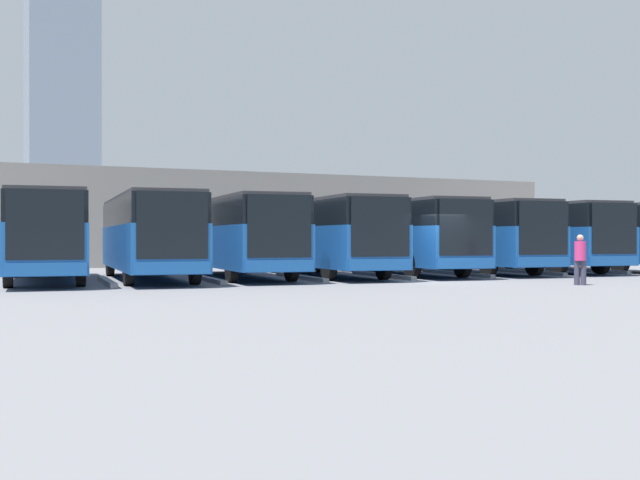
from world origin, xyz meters
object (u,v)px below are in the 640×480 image
Objects in this scene: bus_3 at (399,234)px; bus_4 at (324,234)px; bus_0 at (588,235)px; bus_1 at (531,234)px; bus_7 at (44,233)px; bus_6 at (148,233)px; bus_2 at (468,234)px; bus_5 at (238,234)px; pedestrian at (580,258)px.

bus_3 is 1.00× the size of bus_4.
bus_0 is 1.00× the size of bus_3.
bus_3 is (7.51, 0.12, 0.00)m from bus_1.
bus_1 is (3.76, 0.15, 0.00)m from bus_0.
bus_7 is at bearing 5.04° from bus_1.
bus_4 is 7.51m from bus_6.
bus_2 is 3.76m from bus_3.
bus_0 and bus_6 have the same top height.
bus_7 is (7.51, -0.18, 0.00)m from bus_5.
bus_1 is 15.03m from bus_5.
bus_4 is at bearing 6.78° from bus_1.
bus_0 reaches higher than pedestrian.
bus_4 is 1.00× the size of bus_6.
bus_1 is at bearing -173.60° from bus_3.
bus_5 and bus_7 have the same top height.
bus_2 and bus_5 have the same top height.
bus_1 and bus_3 have the same top height.
bus_2 is 18.78m from bus_7.
bus_2 and bus_7 have the same top height.
bus_2 is 10.23m from pedestrian.
bus_1 is 7.04× the size of pedestrian.
bus_4 is at bearing -178.29° from bus_5.
pedestrian is at bearing 82.03° from bus_2.
bus_2 is at bearing -175.15° from bus_7.
bus_7 is at bearing 4.85° from bus_2.
pedestrian is (-5.14, 9.70, -0.86)m from bus_4.
pedestrian is at bearing 103.50° from bus_3.
bus_5 is at bearing -169.67° from bus_6.
bus_2 is 7.04× the size of pedestrian.
bus_3 is at bearing -172.46° from bus_4.
pedestrian is (-8.89, 9.94, -0.86)m from bus_5.
bus_2 is (7.51, 0.18, 0.00)m from bus_0.
bus_2 is (3.76, 0.03, 0.00)m from bus_1.
bus_1 and bus_5 have the same top height.
bus_1 is at bearing -173.22° from bus_4.
bus_4 is 7.04× the size of pedestrian.
bus_0 is at bearing -174.58° from bus_7.
bus_3 and bus_5 have the same top height.
bus_4 reaches higher than pedestrian.
bus_5 is 3.77m from bus_6.
bus_7 is at bearing 5.42° from bus_0.
bus_6 is at bearing 177.89° from bus_7.
bus_6 is (11.27, 0.20, 0.00)m from bus_3.
bus_0 is 1.00× the size of bus_6.
bus_6 is (7.51, 0.07, 0.00)m from bus_4.
bus_5 is 1.00× the size of bus_7.
bus_2 is 1.00× the size of bus_7.
bus_2 and bus_6 have the same top height.
bus_1 is 11.27m from bus_4.
bus_2 is 15.03m from bus_6.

